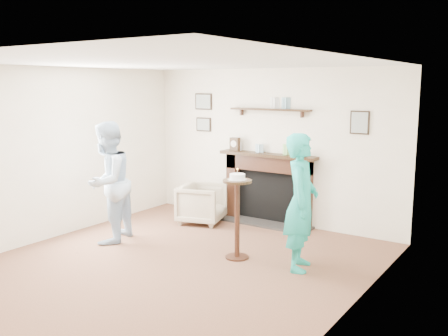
% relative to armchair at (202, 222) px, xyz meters
% --- Properties ---
extents(ground, '(5.00, 5.00, 0.00)m').
position_rel_armchair_xyz_m(ground, '(0.89, -1.79, 0.00)').
color(ground, brown).
rests_on(ground, ground).
extents(room_shell, '(4.54, 5.02, 2.52)m').
position_rel_armchair_xyz_m(room_shell, '(0.89, -1.10, 1.62)').
color(room_shell, silver).
rests_on(room_shell, ground).
extents(armchair, '(0.87, 0.85, 0.64)m').
position_rel_armchair_xyz_m(armchair, '(0.00, 0.00, 0.00)').
color(armchair, tan).
rests_on(armchair, ground).
extents(man, '(0.87, 1.00, 1.73)m').
position_rel_armchair_xyz_m(man, '(-0.52, -1.54, 0.00)').
color(man, '#AABAD5').
rests_on(man, ground).
extents(woman, '(0.57, 0.71, 1.67)m').
position_rel_armchair_xyz_m(woman, '(2.23, -0.99, 0.00)').
color(woman, '#21BFA8').
rests_on(woman, ground).
extents(pedestal_table, '(0.37, 0.37, 1.19)m').
position_rel_armchair_xyz_m(pedestal_table, '(1.39, -1.11, 0.73)').
color(pedestal_table, black).
rests_on(pedestal_table, ground).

